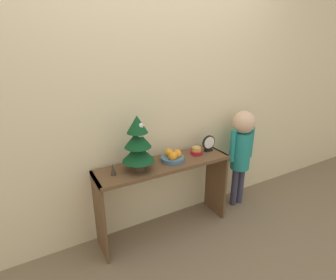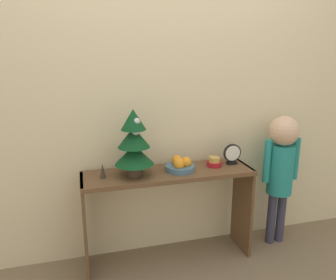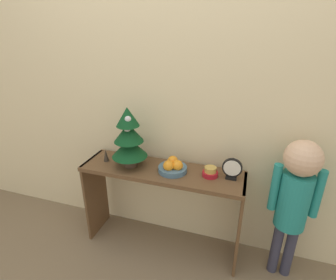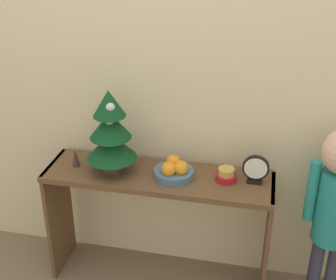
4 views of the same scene
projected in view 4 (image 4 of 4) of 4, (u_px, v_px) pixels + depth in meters
back_wall at (167, 58)px, 2.35m from camera, size 7.00×0.05×2.50m
console_table at (158, 199)px, 2.49m from camera, size 1.19×0.33×0.69m
mini_tree at (111, 132)px, 2.35m from camera, size 0.26×0.26×0.45m
fruit_bowl at (174, 170)px, 2.38m from camera, size 0.20×0.20×0.10m
singing_bowl at (226, 175)px, 2.36m from camera, size 0.11×0.11×0.07m
desk_clock at (256, 170)px, 2.31m from camera, size 0.13×0.04×0.15m
figurine at (76, 157)px, 2.48m from camera, size 0.04×0.04×0.10m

